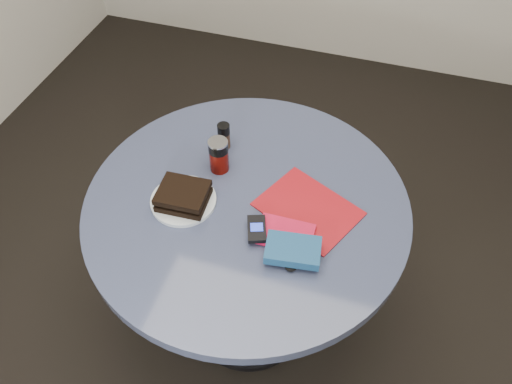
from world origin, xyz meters
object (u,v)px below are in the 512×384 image
(mp3_player, at_px, (257,229))
(magazine, at_px, (308,209))
(table, at_px, (247,232))
(red_book, at_px, (285,234))
(sandwich, at_px, (183,196))
(pepper_grinder, at_px, (224,136))
(novel, at_px, (293,250))
(soda_can, at_px, (219,155))
(headphones, at_px, (282,261))
(plate, at_px, (183,201))

(mp3_player, bearing_deg, magazine, 48.38)
(table, bearing_deg, red_book, -32.86)
(sandwich, relative_size, mp3_player, 1.45)
(pepper_grinder, distance_m, novel, 0.49)
(soda_can, height_order, red_book, soda_can)
(headphones, bearing_deg, sandwich, 161.16)
(red_book, relative_size, novel, 1.06)
(table, distance_m, red_book, 0.25)
(red_book, xyz_separation_m, headphones, (0.02, -0.09, -0.00))
(plate, distance_m, magazine, 0.38)
(sandwich, relative_size, headphones, 1.57)
(sandwich, distance_m, magazine, 0.38)
(table, height_order, mp3_player, mp3_player)
(table, xyz_separation_m, magazine, (0.19, 0.02, 0.17))
(pepper_grinder, xyz_separation_m, headphones, (0.31, -0.39, -0.04))
(red_book, xyz_separation_m, mp3_player, (-0.08, -0.02, 0.01))
(soda_can, distance_m, magazine, 0.33)
(soda_can, bearing_deg, sandwich, -106.30)
(red_book, bearing_deg, mp3_player, -168.63)
(soda_can, xyz_separation_m, mp3_player, (0.19, -0.22, -0.03))
(table, distance_m, plate, 0.26)
(pepper_grinder, bearing_deg, magazine, -28.78)
(magazine, xyz_separation_m, headphones, (-0.02, -0.21, 0.01))
(red_book, bearing_deg, novel, -59.42)
(plate, bearing_deg, sandwich, -50.37)
(table, xyz_separation_m, novel, (0.19, -0.16, 0.20))
(novel, relative_size, mp3_player, 1.45)
(magazine, xyz_separation_m, mp3_player, (-0.12, -0.14, 0.02))
(plate, height_order, pepper_grinder, pepper_grinder)
(plate, relative_size, soda_can, 1.70)
(plate, height_order, novel, novel)
(red_book, distance_m, headphones, 0.09)
(table, bearing_deg, sandwich, -158.37)
(magazine, xyz_separation_m, red_book, (-0.04, -0.12, 0.01))
(sandwich, xyz_separation_m, red_book, (0.32, -0.03, -0.03))
(table, distance_m, mp3_player, 0.23)
(sandwich, distance_m, pepper_grinder, 0.28)
(sandwich, xyz_separation_m, headphones, (0.34, -0.12, -0.03))
(pepper_grinder, relative_size, novel, 0.63)
(table, height_order, novel, novel)
(plate, bearing_deg, mp3_player, -11.30)
(headphones, bearing_deg, novel, 53.81)
(mp3_player, height_order, headphones, mp3_player)
(table, relative_size, mp3_player, 9.59)
(red_book, height_order, novel, novel)
(table, distance_m, magazine, 0.25)
(soda_can, height_order, mp3_player, soda_can)
(plate, xyz_separation_m, mp3_player, (0.25, -0.05, 0.02))
(mp3_player, bearing_deg, novel, -20.59)
(sandwich, bearing_deg, soda_can, 73.70)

